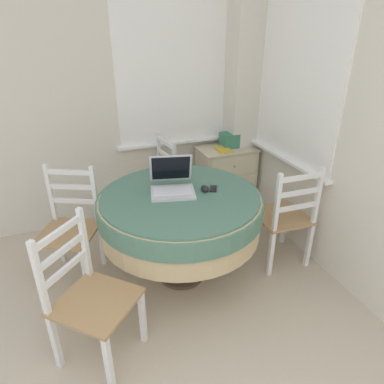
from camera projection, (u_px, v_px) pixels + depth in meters
The scene contains 12 objects.
corner_room_shell at pixel (231, 121), 2.31m from camera, with size 4.21×5.20×2.55m.
round_dining_table at pixel (180, 211), 2.56m from camera, with size 1.22×1.22×0.75m.
laptop at pixel (172, 184), 2.54m from camera, with size 0.39×0.40×0.25m.
computer_mouse at pixel (205, 189), 2.54m from camera, with size 0.06×0.09×0.04m.
cell_phone at pixel (213, 189), 2.58m from camera, with size 0.09×0.12×0.01m.
dining_chair_near_back_window at pixel (154, 185), 3.38m from camera, with size 0.48×0.47×0.91m.
dining_chair_near_right_window at pixel (284, 217), 2.82m from camera, with size 0.43×0.44×0.91m.
dining_chair_camera_near at pixel (89, 298), 1.99m from camera, with size 0.59×0.59×0.91m.
dining_chair_left_flank at pixel (70, 228), 2.67m from camera, with size 0.56×0.56×0.91m.
corner_cabinet at pixel (225, 179), 3.72m from camera, with size 0.59×0.40×0.71m.
storage_box at pixel (229, 140), 3.56m from camera, with size 0.16×0.17×0.15m.
book_on_cabinet at pixel (223, 149), 3.48m from camera, with size 0.13×0.20×0.02m.
Camera 1 is at (0.09, 0.06, 1.87)m, focal length 32.00 mm.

